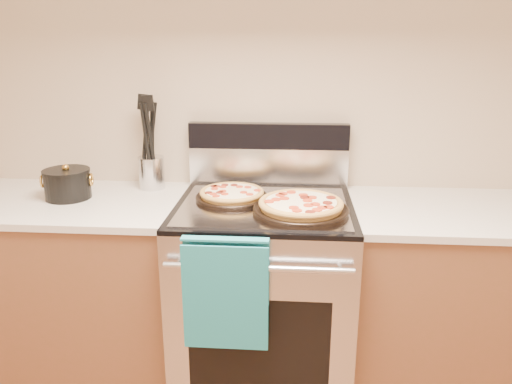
# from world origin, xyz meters

# --- Properties ---
(wall_back) EXTENTS (4.00, 0.00, 4.00)m
(wall_back) POSITION_xyz_m (0.00, 2.00, 1.35)
(wall_back) COLOR tan
(wall_back) RESTS_ON ground
(range_body) EXTENTS (0.76, 0.68, 0.90)m
(range_body) POSITION_xyz_m (0.00, 1.65, 0.45)
(range_body) COLOR #B7B7BC
(range_body) RESTS_ON ground
(oven_window) EXTENTS (0.56, 0.01, 0.40)m
(oven_window) POSITION_xyz_m (0.00, 1.31, 0.45)
(oven_window) COLOR black
(oven_window) RESTS_ON range_body
(cooktop) EXTENTS (0.76, 0.68, 0.02)m
(cooktop) POSITION_xyz_m (0.00, 1.65, 0.91)
(cooktop) COLOR black
(cooktop) RESTS_ON range_body
(backsplash_lower) EXTENTS (0.76, 0.06, 0.18)m
(backsplash_lower) POSITION_xyz_m (0.00, 1.96, 1.01)
(backsplash_lower) COLOR silver
(backsplash_lower) RESTS_ON cooktop
(backsplash_upper) EXTENTS (0.76, 0.06, 0.12)m
(backsplash_upper) POSITION_xyz_m (0.00, 1.96, 1.16)
(backsplash_upper) COLOR black
(backsplash_upper) RESTS_ON backsplash_lower
(oven_handle) EXTENTS (0.70, 0.03, 0.03)m
(oven_handle) POSITION_xyz_m (0.00, 1.27, 0.80)
(oven_handle) COLOR silver
(oven_handle) RESTS_ON range_body
(dish_towel) EXTENTS (0.32, 0.05, 0.42)m
(dish_towel) POSITION_xyz_m (-0.12, 1.27, 0.70)
(dish_towel) COLOR teal
(dish_towel) RESTS_ON oven_handle
(foil_sheet) EXTENTS (0.70, 0.55, 0.01)m
(foil_sheet) POSITION_xyz_m (0.00, 1.62, 0.92)
(foil_sheet) COLOR gray
(foil_sheet) RESTS_ON cooktop
(cabinet_left) EXTENTS (1.00, 0.62, 0.88)m
(cabinet_left) POSITION_xyz_m (-0.88, 1.68, 0.44)
(cabinet_left) COLOR brown
(cabinet_left) RESTS_ON ground
(countertop_left) EXTENTS (1.02, 0.64, 0.03)m
(countertop_left) POSITION_xyz_m (-0.88, 1.68, 0.90)
(countertop_left) COLOR beige
(countertop_left) RESTS_ON cabinet_left
(cabinet_right) EXTENTS (1.00, 0.62, 0.88)m
(cabinet_right) POSITION_xyz_m (0.88, 1.68, 0.44)
(cabinet_right) COLOR brown
(cabinet_right) RESTS_ON ground
(countertop_right) EXTENTS (1.02, 0.64, 0.03)m
(countertop_right) POSITION_xyz_m (0.88, 1.68, 0.90)
(countertop_right) COLOR beige
(countertop_right) RESTS_ON cabinet_right
(pepperoni_pizza_back) EXTENTS (0.32, 0.32, 0.04)m
(pepperoni_pizza_back) POSITION_xyz_m (-0.15, 1.70, 0.95)
(pepperoni_pizza_back) COLOR #BE823A
(pepperoni_pizza_back) RESTS_ON foil_sheet
(pepperoni_pizza_front) EXTENTS (0.51, 0.51, 0.05)m
(pepperoni_pizza_front) POSITION_xyz_m (0.15, 1.55, 0.95)
(pepperoni_pizza_front) COLOR #BE823A
(pepperoni_pizza_front) RESTS_ON foil_sheet
(utensil_crock) EXTENTS (0.15, 0.15, 0.15)m
(utensil_crock) POSITION_xyz_m (-0.56, 1.89, 0.99)
(utensil_crock) COLOR silver
(utensil_crock) RESTS_ON countertop_left
(saucepan) EXTENTS (0.24, 0.24, 0.12)m
(saucepan) POSITION_xyz_m (-0.89, 1.70, 0.97)
(saucepan) COLOR black
(saucepan) RESTS_ON countertop_left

